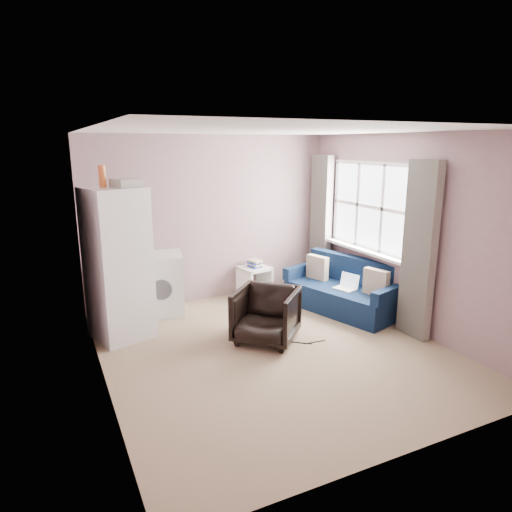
{
  "coord_description": "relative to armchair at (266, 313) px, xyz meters",
  "views": [
    {
      "loc": [
        -2.33,
        -4.39,
        2.37
      ],
      "look_at": [
        0.05,
        0.6,
        1.0
      ],
      "focal_mm": 32.0,
      "sensor_mm": 36.0,
      "label": 1
    }
  ],
  "objects": [
    {
      "name": "side_table",
      "position": [
        0.6,
        1.6,
        -0.09
      ],
      "size": [
        0.5,
        0.5,
        0.59
      ],
      "rotation": [
        0.0,
        0.0,
        0.17
      ],
      "color": "white",
      "rests_on": "ground"
    },
    {
      "name": "window_dressing",
      "position": [
        1.76,
        0.43,
        0.74
      ],
      "size": [
        0.17,
        2.62,
        2.18
      ],
      "color": "white",
      "rests_on": "ground"
    },
    {
      "name": "washing_machine",
      "position": [
        -0.92,
        1.52,
        0.08
      ],
      "size": [
        0.73,
        0.73,
        0.86
      ],
      "rotation": [
        0.0,
        0.0,
        -0.22
      ],
      "color": "silver",
      "rests_on": "ground"
    },
    {
      "name": "fridge",
      "position": [
        -1.56,
        0.91,
        0.58
      ],
      "size": [
        0.8,
        0.8,
        2.13
      ],
      "rotation": [
        0.0,
        0.0,
        0.29
      ],
      "color": "silver",
      "rests_on": "ground"
    },
    {
      "name": "floor_cables",
      "position": [
        0.42,
        -0.27,
        -0.36
      ],
      "size": [
        0.43,
        0.2,
        0.01
      ],
      "rotation": [
        0.0,
        0.0,
        -0.35
      ],
      "color": "black",
      "rests_on": "ground"
    },
    {
      "name": "room",
      "position": [
        -0.01,
        -0.26,
        0.88
      ],
      "size": [
        3.84,
        4.24,
        2.54
      ],
      "color": "#927A5F",
      "rests_on": "ground"
    },
    {
      "name": "armchair",
      "position": [
        0.0,
        0.0,
        0.0
      ],
      "size": [
        0.98,
        0.98,
        0.74
      ],
      "primitive_type": "imported",
      "rotation": [
        0.0,
        0.0,
        -0.77
      ],
      "color": "black",
      "rests_on": "ground"
    },
    {
      "name": "sofa",
      "position": [
        1.52,
        0.48,
        -0.09
      ],
      "size": [
        1.21,
        1.83,
        0.75
      ],
      "rotation": [
        0.0,
        0.0,
        0.29
      ],
      "color": "#0E2244",
      "rests_on": "ground"
    }
  ]
}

